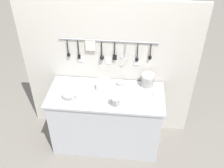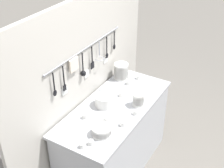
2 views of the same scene
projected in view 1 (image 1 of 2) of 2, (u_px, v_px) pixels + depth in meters
ground_plane at (107, 140)px, 3.68m from camera, size 20.00×20.00×0.00m
counter at (106, 119)px, 3.42m from camera, size 1.41×0.62×0.84m
back_wall at (109, 71)px, 3.38m from camera, size 2.21×0.11×1.89m
bowl_stack_tall_left at (115, 101)px, 2.96m from camera, size 0.11×0.11×0.14m
bowl_stack_short_front at (148, 80)px, 3.24m from camera, size 0.16×0.16×0.18m
bowl_stack_nested_right at (69, 95)px, 3.09m from camera, size 0.17×0.17×0.09m
plate_stack at (104, 86)px, 3.21m from camera, size 0.19×0.19×0.11m
steel_mixing_bowl at (120, 83)px, 3.31m from camera, size 0.10×0.10×0.04m
cup_centre at (154, 94)px, 3.14m from camera, size 0.05×0.05×0.04m
cup_edge_near at (102, 106)px, 2.97m from camera, size 0.05×0.05×0.04m
cup_mid_row at (85, 103)px, 3.01m from camera, size 0.05×0.05×0.04m
cup_beside_plates at (141, 91)px, 3.18m from camera, size 0.05×0.05×0.04m
cup_by_caddy at (85, 94)px, 3.14m from camera, size 0.05×0.05×0.04m
cup_front_right at (83, 84)px, 3.29m from camera, size 0.05×0.05×0.04m
cup_edge_far at (121, 92)px, 3.16m from camera, size 0.05×0.05×0.04m
cup_front_left at (53, 92)px, 3.16m from camera, size 0.05×0.05×0.04m
cup_back_right at (58, 95)px, 3.12m from camera, size 0.05×0.05×0.04m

